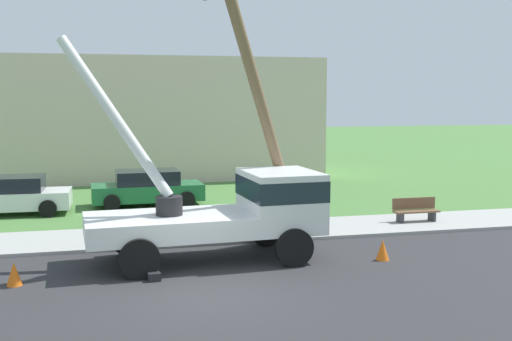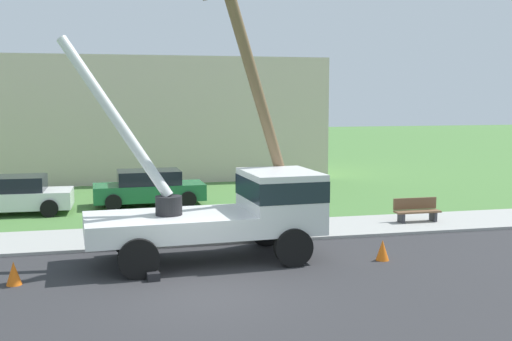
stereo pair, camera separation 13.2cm
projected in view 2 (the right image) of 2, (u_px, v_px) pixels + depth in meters
name	position (u px, v px, depth m)	size (l,w,h in m)	color
ground_plane	(161.00, 204.00, 25.72)	(120.00, 120.00, 0.00)	#477538
road_asphalt	(206.00, 293.00, 14.12)	(80.00, 8.84, 0.01)	#2B2B2D
sidewalk_strip	(177.00, 235.00, 19.81)	(80.00, 2.94, 0.10)	#9E9E99
utility_truck	(235.00, 207.00, 17.03)	(6.89, 3.21, 5.98)	silver
leaning_utility_pole	(260.00, 101.00, 17.78)	(3.59, 2.65, 8.35)	brown
traffic_cone_ahead	(382.00, 250.00, 16.94)	(0.36, 0.36, 0.56)	orange
traffic_cone_behind	(14.00, 273.00, 14.72)	(0.36, 0.36, 0.56)	orange
parked_sedan_white	(11.00, 195.00, 23.56)	(4.45, 2.11, 1.42)	silver
parked_sedan_green	(149.00, 188.00, 25.47)	(4.45, 2.10, 1.42)	#1E6638
park_bench	(417.00, 211.00, 21.71)	(1.60, 0.45, 0.90)	brown
lowrise_building_backdrop	(153.00, 118.00, 34.25)	(18.00, 6.00, 6.40)	beige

